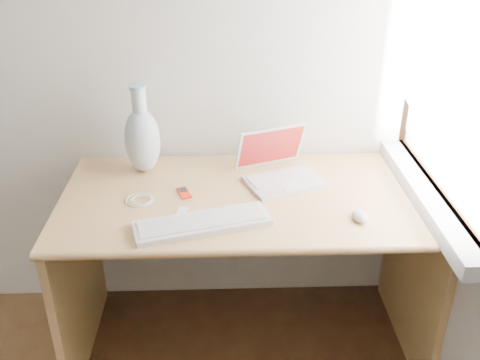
{
  "coord_description": "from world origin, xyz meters",
  "views": [
    {
      "loc": [
        0.94,
        -0.42,
        1.77
      ],
      "look_at": [
        1.0,
        1.35,
        0.84
      ],
      "focal_mm": 40.0,
      "sensor_mm": 36.0,
      "label": 1
    }
  ],
  "objects_px": {
    "desk": "(247,230)",
    "external_keyboard": "(202,223)",
    "vase": "(142,138)",
    "laptop": "(284,169)"
  },
  "relations": [
    {
      "from": "desk",
      "to": "external_keyboard",
      "type": "height_order",
      "value": "external_keyboard"
    },
    {
      "from": "desk",
      "to": "vase",
      "type": "height_order",
      "value": "vase"
    },
    {
      "from": "desk",
      "to": "laptop",
      "type": "bearing_deg",
      "value": 14.0
    },
    {
      "from": "desk",
      "to": "vase",
      "type": "distance_m",
      "value": 0.58
    },
    {
      "from": "laptop",
      "to": "external_keyboard",
      "type": "xyz_separation_m",
      "value": [
        -0.32,
        -0.34,
        -0.03
      ]
    },
    {
      "from": "desk",
      "to": "vase",
      "type": "xyz_separation_m",
      "value": [
        -0.42,
        0.13,
        0.37
      ]
    },
    {
      "from": "external_keyboard",
      "to": "vase",
      "type": "height_order",
      "value": "vase"
    },
    {
      "from": "desk",
      "to": "external_keyboard",
      "type": "xyz_separation_m",
      "value": [
        -0.17,
        -0.3,
        0.23
      ]
    },
    {
      "from": "desk",
      "to": "laptop",
      "type": "xyz_separation_m",
      "value": [
        0.15,
        0.04,
        0.27
      ]
    },
    {
      "from": "external_keyboard",
      "to": "vase",
      "type": "bearing_deg",
      "value": 104.65
    }
  ]
}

